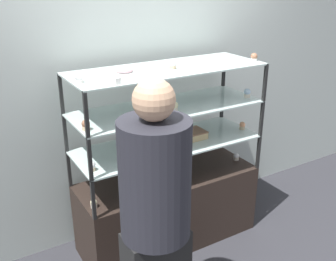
# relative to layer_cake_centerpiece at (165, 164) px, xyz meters

# --- Properties ---
(ground_plane) EXTENTS (20.00, 20.00, 0.00)m
(ground_plane) POSITION_rel_layer_cake_centerpiece_xyz_m (-0.03, -0.09, -0.69)
(ground_plane) COLOR #2D2D33
(back_wall) EXTENTS (8.00, 0.05, 2.60)m
(back_wall) POSITION_rel_layer_cake_centerpiece_xyz_m (-0.03, 0.33, 0.61)
(back_wall) COLOR #A8B2AD
(back_wall) RESTS_ON ground_plane
(display_base) EXTENTS (1.52, 0.55, 0.62)m
(display_base) POSITION_rel_layer_cake_centerpiece_xyz_m (-0.03, -0.09, -0.38)
(display_base) COLOR black
(display_base) RESTS_ON ground_plane
(display_riser_lower) EXTENTS (1.52, 0.55, 0.31)m
(display_riser_lower) POSITION_rel_layer_cake_centerpiece_xyz_m (-0.03, -0.09, 0.23)
(display_riser_lower) COLOR black
(display_riser_lower) RESTS_ON display_base
(display_riser_middle) EXTENTS (1.52, 0.55, 0.31)m
(display_riser_middle) POSITION_rel_layer_cake_centerpiece_xyz_m (-0.03, -0.09, 0.53)
(display_riser_middle) COLOR black
(display_riser_middle) RESTS_ON display_riser_lower
(display_riser_upper) EXTENTS (1.52, 0.55, 0.31)m
(display_riser_upper) POSITION_rel_layer_cake_centerpiece_xyz_m (-0.03, -0.09, 0.84)
(display_riser_upper) COLOR black
(display_riser_upper) RESTS_ON display_riser_middle
(layer_cake_centerpiece) EXTENTS (0.19, 0.19, 0.13)m
(layer_cake_centerpiece) POSITION_rel_layer_cake_centerpiece_xyz_m (0.00, 0.00, 0.00)
(layer_cake_centerpiece) COLOR beige
(layer_cake_centerpiece) RESTS_ON display_base
(sheet_cake_frosted) EXTENTS (0.20, 0.18, 0.06)m
(sheet_cake_frosted) POSITION_rel_layer_cake_centerpiece_xyz_m (0.20, -0.11, 0.27)
(sheet_cake_frosted) COLOR #DBBC84
(sheet_cake_frosted) RESTS_ON display_riser_lower
(cupcake_0) EXTENTS (0.05, 0.05, 0.07)m
(cupcake_0) POSITION_rel_layer_cake_centerpiece_xyz_m (-0.73, -0.22, -0.03)
(cupcake_0) COLOR beige
(cupcake_0) RESTS_ON display_base
(cupcake_1) EXTENTS (0.05, 0.05, 0.07)m
(cupcake_1) POSITION_rel_layer_cake_centerpiece_xyz_m (0.67, -0.14, -0.03)
(cupcake_1) COLOR beige
(cupcake_1) RESTS_ON display_base
(price_tag_0) EXTENTS (0.04, 0.00, 0.04)m
(price_tag_0) POSITION_rel_layer_cake_centerpiece_xyz_m (-0.45, -0.35, -0.04)
(price_tag_0) COLOR white
(price_tag_0) RESTS_ON display_base
(cupcake_2) EXTENTS (0.05, 0.05, 0.07)m
(cupcake_2) POSITION_rel_layer_cake_centerpiece_xyz_m (-0.73, -0.23, 0.28)
(cupcake_2) COLOR #CCB28C
(cupcake_2) RESTS_ON display_riser_lower
(cupcake_3) EXTENTS (0.05, 0.05, 0.07)m
(cupcake_3) POSITION_rel_layer_cake_centerpiece_xyz_m (-0.39, -0.15, 0.28)
(cupcake_3) COLOR white
(cupcake_3) RESTS_ON display_riser_lower
(cupcake_4) EXTENTS (0.05, 0.05, 0.07)m
(cupcake_4) POSITION_rel_layer_cake_centerpiece_xyz_m (-0.04, -0.18, 0.28)
(cupcake_4) COLOR white
(cupcake_4) RESTS_ON display_riser_lower
(cupcake_5) EXTENTS (0.05, 0.05, 0.07)m
(cupcake_5) POSITION_rel_layer_cake_centerpiece_xyz_m (0.68, -0.17, 0.28)
(cupcake_5) COLOR #CCB28C
(cupcake_5) RESTS_ON display_riser_lower
(price_tag_1) EXTENTS (0.04, 0.00, 0.04)m
(price_tag_1) POSITION_rel_layer_cake_centerpiece_xyz_m (-0.31, -0.35, 0.26)
(price_tag_1) COLOR white
(price_tag_1) RESTS_ON display_riser_lower
(cupcake_6) EXTENTS (0.06, 0.06, 0.07)m
(cupcake_6) POSITION_rel_layer_cake_centerpiece_xyz_m (-0.75, -0.24, 0.59)
(cupcake_6) COLOR #CCB28C
(cupcake_6) RESTS_ON display_riser_middle
(cupcake_7) EXTENTS (0.06, 0.06, 0.07)m
(cupcake_7) POSITION_rel_layer_cake_centerpiece_xyz_m (-0.04, -0.20, 0.59)
(cupcake_7) COLOR beige
(cupcake_7) RESTS_ON display_riser_middle
(cupcake_8) EXTENTS (0.06, 0.06, 0.07)m
(cupcake_8) POSITION_rel_layer_cake_centerpiece_xyz_m (0.67, -0.22, 0.59)
(cupcake_8) COLOR beige
(cupcake_8) RESTS_ON display_riser_middle
(price_tag_2) EXTENTS (0.04, 0.00, 0.04)m
(price_tag_2) POSITION_rel_layer_cake_centerpiece_xyz_m (-0.50, -0.35, 0.57)
(price_tag_2) COLOR white
(price_tag_2) RESTS_ON display_riser_middle
(cupcake_9) EXTENTS (0.05, 0.05, 0.07)m
(cupcake_9) POSITION_rel_layer_cake_centerpiece_xyz_m (-0.74, -0.17, 0.89)
(cupcake_9) COLOR white
(cupcake_9) RESTS_ON display_riser_upper
(cupcake_10) EXTENTS (0.05, 0.05, 0.07)m
(cupcake_10) POSITION_rel_layer_cake_centerpiece_xyz_m (-0.02, -0.14, 0.89)
(cupcake_10) COLOR #CCB28C
(cupcake_10) RESTS_ON display_riser_upper
(cupcake_11) EXTENTS (0.05, 0.05, 0.07)m
(cupcake_11) POSITION_rel_layer_cake_centerpiece_xyz_m (0.69, -0.24, 0.89)
(cupcake_11) COLOR white
(cupcake_11) RESTS_ON display_riser_upper
(price_tag_3) EXTENTS (0.04, 0.00, 0.04)m
(price_tag_3) POSITION_rel_layer_cake_centerpiece_xyz_m (-0.55, -0.35, 0.88)
(price_tag_3) COLOR white
(price_tag_3) RESTS_ON display_riser_upper
(donut_glazed) EXTENTS (0.12, 0.12, 0.03)m
(donut_glazed) POSITION_rel_layer_cake_centerpiece_xyz_m (-0.37, -0.05, 0.87)
(donut_glazed) COLOR #EFB2BC
(donut_glazed) RESTS_ON display_riser_upper
(customer_figure) EXTENTS (0.40, 0.40, 1.73)m
(customer_figure) POSITION_rel_layer_cake_centerpiece_xyz_m (-0.60, -0.92, 0.23)
(customer_figure) COLOR black
(customer_figure) RESTS_ON ground_plane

